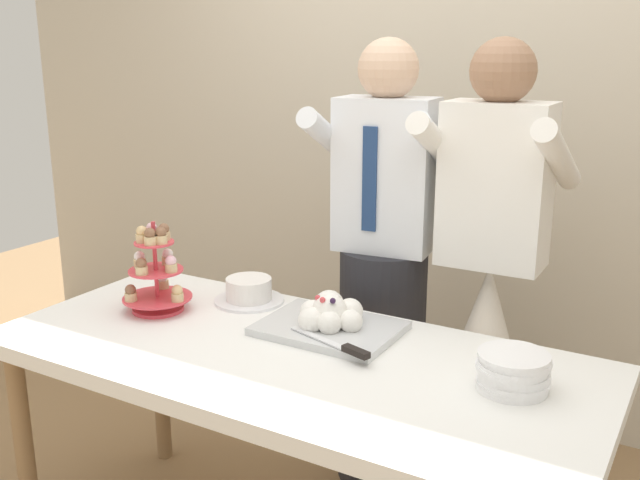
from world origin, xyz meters
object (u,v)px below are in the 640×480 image
dessert_table (290,374)px  cupcake_stand (156,273)px  person_groom (383,294)px  person_bride (484,357)px  main_cake_tray (330,319)px  round_cake (249,291)px  plate_stack (513,371)px

dessert_table → cupcake_stand: bearing=174.2°
dessert_table → person_groom: 0.65m
person_bride → main_cake_tray: bearing=-126.7°
main_cake_tray → person_groom: person_groom is taller
dessert_table → person_groom: (-0.01, 0.65, 0.05)m
round_cake → person_groom: person_groom is taller
plate_stack → round_cake: 0.99m
cupcake_stand → plate_stack: (1.18, 0.03, -0.08)m
dessert_table → person_bride: person_bride is taller
cupcake_stand → round_cake: (0.22, 0.22, -0.09)m
person_groom → person_bride: 0.42m
main_cake_tray → round_cake: main_cake_tray is taller
cupcake_stand → plate_stack: 1.19m
round_cake → plate_stack: bearing=-11.1°
round_cake → person_groom: (0.33, 0.37, -0.07)m
plate_stack → round_cake: size_ratio=0.80×
person_bride → round_cake: bearing=-152.1°
plate_stack → main_cake_tray: bearing=170.5°
dessert_table → cupcake_stand: cupcake_stand is taller
round_cake → person_bride: bearing=27.9°
round_cake → person_groom: bearing=48.4°
dessert_table → person_bride: 0.77m
dessert_table → cupcake_stand: size_ratio=5.90×
cupcake_stand → plate_stack: bearing=1.4°
person_groom → cupcake_stand: bearing=-132.7°
cupcake_stand → person_bride: size_ratio=0.18×
person_groom → person_bride: same height
cupcake_stand → person_groom: person_groom is taller
main_cake_tray → dessert_table: bearing=-99.2°
dessert_table → round_cake: round_cake is taller
cupcake_stand → main_cake_tray: 0.61m
plate_stack → person_bride: person_bride is taller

